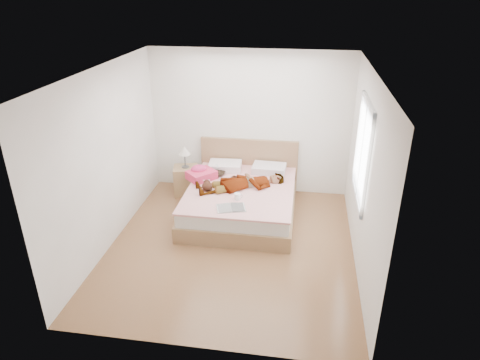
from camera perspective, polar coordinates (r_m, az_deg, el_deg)
The scene contains 11 objects.
ground at distance 6.52m, azimuth -1.15°, elevation -8.74°, with size 4.00×4.00×0.00m, color #4E2B18.
woman at distance 7.08m, azimuth 0.28°, elevation -0.08°, with size 0.57×1.53×0.21m, color white.
hair at distance 7.61m, azimuth -3.47°, elevation 1.17°, with size 0.42×0.52×0.08m, color black.
phone at distance 7.50m, azimuth -3.05°, elevation 1.88°, with size 0.04×0.09×0.01m, color silver.
room_shell at distance 6.07m, azimuth 16.00°, elevation 3.59°, with size 4.00×4.00×4.00m.
bed at distance 7.25m, azimuth 0.22°, elevation -2.42°, with size 1.80×2.08×1.00m.
towel at distance 7.40m, azimuth -5.24°, elevation 0.87°, with size 0.57×0.58×0.24m.
magazine at distance 6.45m, azimuth -1.21°, elevation -3.74°, with size 0.49×0.39×0.03m.
coffee_mug at distance 6.68m, azimuth -0.35°, elevation -2.19°, with size 0.14×0.11×0.11m.
plush_toy at distance 7.00m, azimuth -4.41°, elevation -0.74°, with size 0.22×0.29×0.15m.
nightstand at distance 7.95m, azimuth -7.20°, elevation 0.23°, with size 0.51×0.48×0.94m.
Camera 1 is at (0.95, -5.33, 3.63)m, focal length 32.00 mm.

